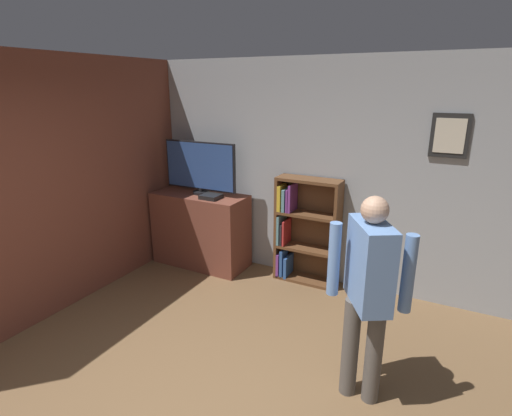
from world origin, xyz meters
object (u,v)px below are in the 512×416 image
Objects in this scene: television at (200,167)px; person at (368,284)px; bookshelf at (302,230)px; game_console at (211,197)px.

television reaches higher than person.
person is at bearing -30.85° from television.
person reaches higher than bookshelf.
bookshelf is at bearing 6.26° from television.
game_console is at bearing -151.85° from person.
game_console is 0.14× the size of person.
person is at bearing -30.96° from game_console.
television is at bearing 150.20° from game_console.
bookshelf is (1.13, 0.30, -0.36)m from game_console.
bookshelf is 2.05m from person.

